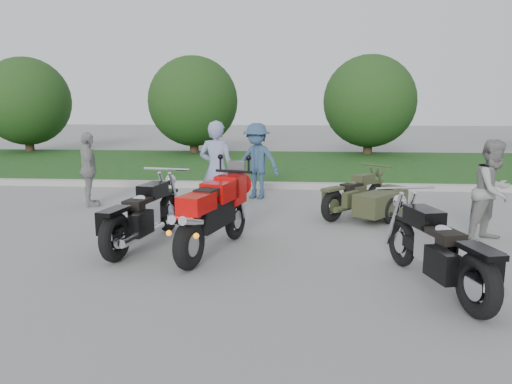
# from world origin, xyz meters

# --- Properties ---
(ground) EXTENTS (80.00, 80.00, 0.00)m
(ground) POSITION_xyz_m (0.00, 0.00, 0.00)
(ground) COLOR gray
(ground) RESTS_ON ground
(curb) EXTENTS (60.00, 0.30, 0.15)m
(curb) POSITION_xyz_m (0.00, 6.00, 0.07)
(curb) COLOR #A3A19A
(curb) RESTS_ON ground
(grass_strip) EXTENTS (60.00, 8.00, 0.14)m
(grass_strip) POSITION_xyz_m (0.00, 10.15, 0.07)
(grass_strip) COLOR #306021
(grass_strip) RESTS_ON ground
(tree_far_left) EXTENTS (3.60, 3.60, 4.00)m
(tree_far_left) POSITION_xyz_m (-10.00, 13.50, 2.19)
(tree_far_left) COLOR #3F2B1C
(tree_far_left) RESTS_ON ground
(tree_mid_left) EXTENTS (3.60, 3.60, 4.00)m
(tree_mid_left) POSITION_xyz_m (-3.00, 13.50, 2.19)
(tree_mid_left) COLOR #3F2B1C
(tree_mid_left) RESTS_ON ground
(tree_mid_right) EXTENTS (3.60, 3.60, 4.00)m
(tree_mid_right) POSITION_xyz_m (4.00, 13.50, 2.19)
(tree_mid_right) COLOR #3F2B1C
(tree_mid_right) RESTS_ON ground
(sportbike_red) EXTENTS (0.84, 2.22, 1.08)m
(sportbike_red) POSITION_xyz_m (-0.06, 0.36, 0.63)
(sportbike_red) COLOR black
(sportbike_red) RESTS_ON ground
(cruiser_left) EXTENTS (0.62, 2.37, 0.92)m
(cruiser_left) POSITION_xyz_m (-1.20, 0.63, 0.47)
(cruiser_left) COLOR black
(cruiser_left) RESTS_ON ground
(cruiser_right) EXTENTS (0.82, 2.33, 0.91)m
(cruiser_right) POSITION_xyz_m (2.83, -0.87, 0.47)
(cruiser_right) COLOR black
(cruiser_right) RESTS_ON ground
(cruiser_sidecar) EXTENTS (1.70, 1.87, 0.79)m
(cruiser_sidecar) POSITION_xyz_m (2.52, 2.74, 0.37)
(cruiser_sidecar) COLOR black
(cruiser_sidecar) RESTS_ON ground
(person_stripe) EXTENTS (0.75, 0.57, 1.86)m
(person_stripe) POSITION_xyz_m (-0.36, 2.65, 0.93)
(person_stripe) COLOR #8087AF
(person_stripe) RESTS_ON ground
(person_grey) EXTENTS (1.00, 0.97, 1.62)m
(person_grey) POSITION_xyz_m (4.26, 1.43, 0.81)
(person_grey) COLOR gray
(person_grey) RESTS_ON ground
(person_denim) EXTENTS (1.27, 1.00, 1.73)m
(person_denim) POSITION_xyz_m (0.25, 4.65, 0.86)
(person_denim) COLOR #334E6C
(person_denim) RESTS_ON ground
(person_back) EXTENTS (0.75, 1.00, 1.57)m
(person_back) POSITION_xyz_m (-3.23, 3.51, 0.79)
(person_back) COLOR gray
(person_back) RESTS_ON ground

